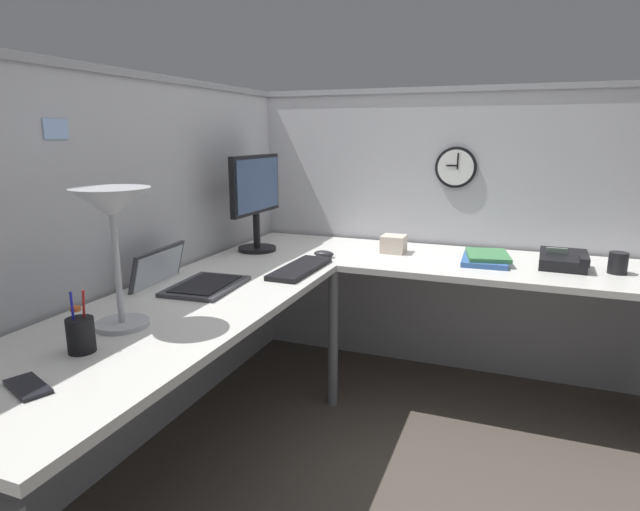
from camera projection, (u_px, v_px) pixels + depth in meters
name	position (u px, v px, depth m)	size (l,w,h in m)	color
ground_plane	(353.00, 426.00, 2.45)	(6.80, 6.80, 0.00)	#4C443D
cubicle_wall_back	(137.00, 263.00, 2.24)	(2.57, 0.12, 1.58)	#B2B2B7
cubicle_wall_right	(446.00, 232.00, 2.97)	(0.12, 2.37, 1.58)	#B2B2B7
desk	(356.00, 309.00, 2.16)	(2.35, 2.15, 0.73)	silver
monitor	(256.00, 195.00, 2.71)	(0.46, 0.20, 0.50)	black
laptop	(185.00, 280.00, 2.12)	(0.37, 0.40, 0.22)	#38383D
keyboard	(300.00, 268.00, 2.36)	(0.43, 0.14, 0.02)	black
computer_mouse	(324.00, 254.00, 2.62)	(0.06, 0.10, 0.03)	#232326
desk_lamp_dome	(112.00, 214.00, 1.60)	(0.24, 0.24, 0.44)	#B7BABF
pen_cup	(81.00, 334.00, 1.48)	(0.08, 0.08, 0.18)	black
cell_phone	(28.00, 387.00, 1.27)	(0.07, 0.14, 0.01)	black
office_phone	(565.00, 261.00, 2.39)	(0.20, 0.21, 0.11)	black
book_stack	(486.00, 258.00, 2.52)	(0.30, 0.24, 0.04)	#335999
coffee_mug	(618.00, 263.00, 2.31)	(0.08, 0.08, 0.10)	black
tissue_box	(394.00, 244.00, 2.72)	(0.12, 0.12, 0.09)	beige
wall_clock	(456.00, 167.00, 2.82)	(0.04, 0.22, 0.22)	black
pinned_note_leftmost	(56.00, 129.00, 1.74)	(0.10, 0.00, 0.07)	#99B7E5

